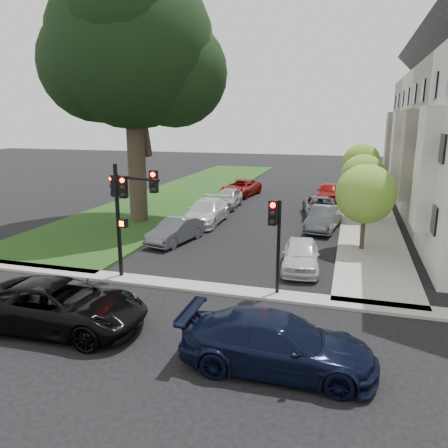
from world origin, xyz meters
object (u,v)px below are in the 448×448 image
(traffic_signal_secondary, at_px, (276,230))
(car_parked_3, at_px, (328,192))
(car_parked_5, at_px, (175,231))
(small_tree_c, at_px, (361,162))
(car_parked_8, at_px, (241,188))
(eucalyptus, at_px, (130,46))
(car_parked_1, at_px, (323,219))
(small_tree_a, at_px, (366,194))
(car_cross_near, at_px, (59,305))
(traffic_signal_main, at_px, (126,201))
(car_parked_2, at_px, (321,207))
(car_parked_7, at_px, (228,198))
(car_parked_6, at_px, (206,212))
(car_cross_far, at_px, (277,343))
(car_parked_0, at_px, (301,255))
(small_tree_b, at_px, (363,176))

(traffic_signal_secondary, distance_m, car_parked_3, 21.36)
(car_parked_5, bearing_deg, small_tree_c, 72.46)
(car_parked_8, bearing_deg, eucalyptus, -101.63)
(traffic_signal_secondary, bearing_deg, car_parked_1, 84.06)
(small_tree_a, relative_size, car_cross_near, 0.78)
(traffic_signal_main, distance_m, traffic_signal_secondary, 6.30)
(small_tree_a, bearing_deg, car_parked_3, 100.14)
(car_parked_2, distance_m, car_parked_7, 7.25)
(traffic_signal_main, bearing_deg, car_parked_6, 90.38)
(small_tree_c, bearing_deg, car_parked_1, -100.10)
(car_cross_near, bearing_deg, car_parked_5, -1.14)
(car_cross_far, relative_size, car_parked_5, 1.31)
(traffic_signal_main, bearing_deg, car_parked_0, 25.33)
(traffic_signal_secondary, relative_size, car_parked_0, 0.93)
(car_cross_far, height_order, car_parked_1, car_cross_far)
(traffic_signal_main, relative_size, car_parked_1, 1.11)
(small_tree_a, distance_m, car_cross_far, 12.57)
(car_parked_1, bearing_deg, small_tree_b, 66.13)
(car_cross_far, distance_m, car_parked_7, 22.41)
(car_cross_near, relative_size, car_parked_6, 1.08)
(traffic_signal_secondary, xyz_separation_m, car_parked_1, (1.13, 10.87, -1.90))
(traffic_signal_secondary, xyz_separation_m, car_cross_near, (-6.22, -4.70, -1.83))
(car_parked_0, height_order, car_parked_8, car_parked_8)
(small_tree_c, relative_size, traffic_signal_secondary, 1.24)
(small_tree_b, xyz_separation_m, car_parked_1, (-2.23, -3.75, -2.20))
(small_tree_b, distance_m, car_parked_3, 7.43)
(small_tree_a, distance_m, small_tree_c, 16.31)
(eucalyptus, bearing_deg, traffic_signal_main, -64.83)
(car_parked_2, bearing_deg, small_tree_b, -9.73)
(small_tree_b, xyz_separation_m, traffic_signal_main, (-9.61, -14.59, 0.46))
(car_cross_far, distance_m, car_parked_0, 8.41)
(car_parked_3, distance_m, car_parked_7, 8.91)
(car_parked_8, bearing_deg, small_tree_c, 19.87)
(traffic_signal_secondary, bearing_deg, car_cross_far, -79.12)
(car_parked_1, xyz_separation_m, car_parked_8, (-7.86, 10.40, -0.01))
(eucalyptus, height_order, car_parked_0, eucalyptus)
(traffic_signal_secondary, height_order, car_cross_near, traffic_signal_secondary)
(car_parked_0, bearing_deg, car_cross_near, -136.09)
(car_cross_far, bearing_deg, traffic_signal_main, 54.19)
(car_parked_2, bearing_deg, small_tree_a, -79.70)
(car_cross_near, xyz_separation_m, car_parked_6, (-0.11, 15.31, -0.02))
(small_tree_a, xyz_separation_m, car_parked_6, (-9.68, 3.56, -2.22))
(small_tree_c, xyz_separation_m, traffic_signal_secondary, (-3.36, -23.36, -0.48))
(small_tree_a, distance_m, car_parked_2, 8.38)
(car_parked_2, distance_m, car_parked_5, 11.44)
(car_parked_5, bearing_deg, traffic_signal_secondary, -29.86)
(eucalyptus, height_order, small_tree_b, eucalyptus)
(car_parked_0, bearing_deg, car_parked_1, 80.77)
(traffic_signal_main, bearing_deg, car_parked_5, 92.38)
(traffic_signal_main, bearing_deg, small_tree_a, 36.11)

